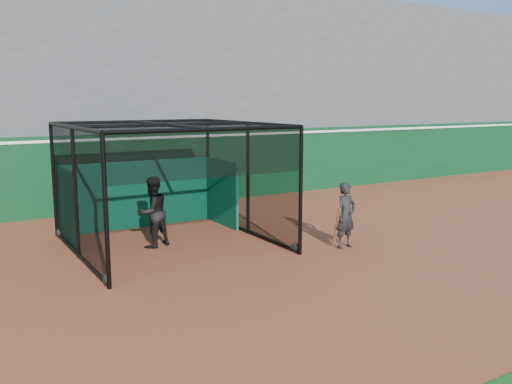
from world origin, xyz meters
TOP-DOWN VIEW (x-y plane):
  - ground at (0.00, 0.00)m, footprint 120.00×120.00m
  - outfield_wall at (0.00, 8.50)m, footprint 50.00×0.50m
  - grandstand at (0.00, 12.27)m, footprint 50.00×7.85m
  - batting_cage at (-0.65, 3.43)m, footprint 4.59×4.90m
  - batter at (-1.08, 3.46)m, footprint 1.02×0.90m
  - on_deck_player at (2.92, 0.94)m, footprint 0.64×0.46m

SIDE VIEW (x-z plane):
  - ground at x=0.00m, z-range 0.00..0.00m
  - on_deck_player at x=2.92m, z-range 0.00..1.61m
  - batter at x=-1.08m, z-range 0.00..1.75m
  - outfield_wall at x=0.00m, z-range 0.04..2.54m
  - batting_cage at x=-0.65m, z-range 0.00..2.98m
  - grandstand at x=0.00m, z-range 0.00..8.95m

